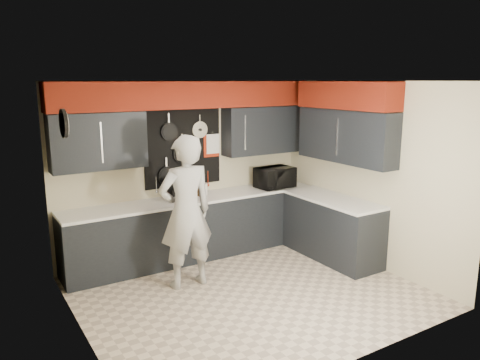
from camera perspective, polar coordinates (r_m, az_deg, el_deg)
ground at (r=6.04m, az=1.05°, el=-13.52°), size 4.00×4.00×0.00m
back_wall_assembly at (r=6.87m, az=-6.13°, el=7.03°), size 4.00×0.36×2.60m
right_wall_assembly at (r=6.85m, az=13.10°, el=6.20°), size 0.36×3.50×2.60m
left_wall_assembly at (r=4.85m, az=-19.23°, el=-3.84°), size 0.05×3.50×2.60m
base_cabinets at (r=7.00m, az=-0.59°, el=-5.80°), size 3.95×2.20×0.92m
microwave at (r=7.49m, az=4.26°, el=0.30°), size 0.61×0.44×0.33m
knife_block at (r=6.96m, az=-4.82°, el=-1.13°), size 0.11×0.11×0.20m
utensil_crock at (r=7.03m, az=-4.54°, el=-1.11°), size 0.14×0.14×0.18m
coffee_maker at (r=6.74m, az=-7.96°, el=-1.09°), size 0.23×0.26×0.32m
person at (r=5.93m, az=-6.61°, el=-3.93°), size 0.72×0.47×1.96m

